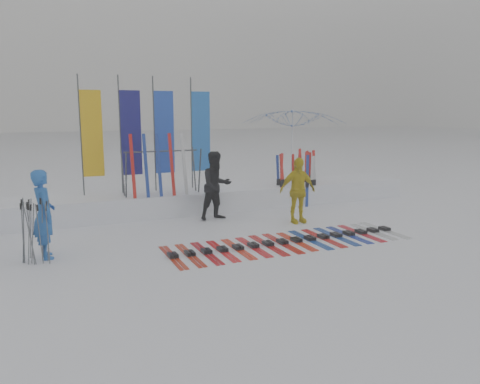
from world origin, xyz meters
name	(u,v)px	position (x,y,z in m)	size (l,w,h in m)	color
ground	(263,254)	(0.00, 0.00, 0.00)	(120.00, 120.00, 0.00)	white
snow_bank	(192,200)	(0.00, 4.60, 0.30)	(14.00, 1.60, 0.60)	white
person_blue	(44,214)	(-4.01, 1.49, 0.88)	(0.64, 0.42, 1.75)	#1E59B2
person_black	(216,186)	(0.23, 3.24, 0.90)	(0.88, 0.68, 1.81)	black
person_yellow	(297,190)	(2.01, 2.06, 0.84)	(0.99, 0.41, 1.69)	#D4BE0D
tent_canopy	(293,152)	(3.66, 5.15, 1.51)	(3.30, 3.36, 3.03)	white
ski_row	(290,241)	(0.91, 0.48, 0.04)	(5.43, 1.70, 0.07)	#AD250D
pole_cluster	(34,232)	(-4.21, 1.26, 0.60)	(0.54, 0.54, 1.26)	#595B60
feather_flags	(147,133)	(-1.18, 4.89, 2.24)	(3.65, 0.13, 3.20)	#383A3F
ski_rack	(162,166)	(-0.98, 4.20, 1.38)	(2.04, 0.80, 1.23)	#383A3F
upright_skis	(300,178)	(3.38, 4.23, 0.78)	(1.60, 1.15, 1.67)	red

